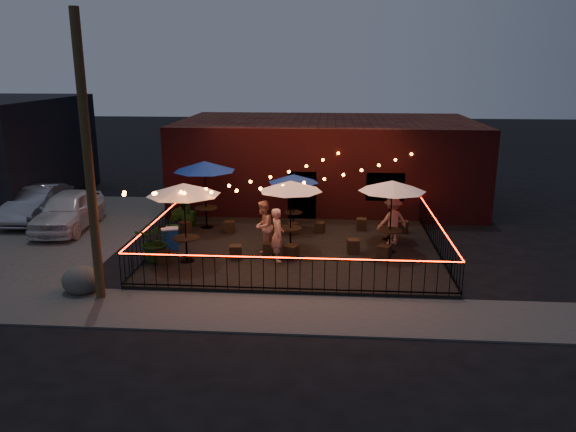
# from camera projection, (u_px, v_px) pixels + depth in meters

# --- Properties ---
(ground) EXTENTS (110.00, 110.00, 0.00)m
(ground) POSITION_uv_depth(u_px,v_px,m) (292.00, 271.00, 18.40)
(ground) COLOR black
(ground) RESTS_ON ground
(patio) EXTENTS (10.00, 8.00, 0.15)m
(patio) POSITION_uv_depth(u_px,v_px,m) (296.00, 250.00, 20.31)
(patio) COLOR black
(patio) RESTS_ON ground
(sidewalk) EXTENTS (18.00, 2.50, 0.05)m
(sidewalk) POSITION_uv_depth(u_px,v_px,m) (284.00, 313.00, 15.27)
(sidewalk) COLOR #3E3C39
(sidewalk) RESTS_ON ground
(parking_lot) EXTENTS (11.00, 12.00, 0.02)m
(parking_lot) POSITION_uv_depth(u_px,v_px,m) (9.00, 229.00, 23.12)
(parking_lot) COLOR #3E3C39
(parking_lot) RESTS_ON ground
(brick_building) EXTENTS (14.00, 8.00, 4.00)m
(brick_building) POSITION_uv_depth(u_px,v_px,m) (327.00, 161.00, 27.42)
(brick_building) COLOR #3B1010
(brick_building) RESTS_ON ground
(utility_pole) EXTENTS (0.26, 0.26, 8.00)m
(utility_pole) POSITION_uv_depth(u_px,v_px,m) (88.00, 162.00, 15.25)
(utility_pole) COLOR #3D2F19
(utility_pole) RESTS_ON ground
(fence_front) EXTENTS (10.00, 0.04, 1.04)m
(fence_front) POSITION_uv_depth(u_px,v_px,m) (288.00, 275.00, 16.30)
(fence_front) COLOR black
(fence_front) RESTS_ON patio
(fence_left) EXTENTS (0.04, 8.00, 1.04)m
(fence_left) POSITION_uv_depth(u_px,v_px,m) (160.00, 231.00, 20.52)
(fence_left) COLOR black
(fence_left) RESTS_ON patio
(fence_right) EXTENTS (0.04, 8.00, 1.04)m
(fence_right) POSITION_uv_depth(u_px,v_px,m) (437.00, 237.00, 19.79)
(fence_right) COLOR black
(fence_right) RESTS_ON patio
(festoon_lights) EXTENTS (10.02, 8.72, 1.32)m
(festoon_lights) POSITION_uv_depth(u_px,v_px,m) (267.00, 185.00, 19.45)
(festoon_lights) COLOR #E4530D
(festoon_lights) RESTS_ON ground
(cafe_table_0) EXTENTS (3.14, 3.14, 2.68)m
(cafe_table_0) POSITION_uv_depth(u_px,v_px,m) (184.00, 190.00, 18.30)
(cafe_table_0) COLOR black
(cafe_table_0) RESTS_ON patio
(cafe_table_1) EXTENTS (3.15, 3.15, 2.73)m
(cafe_table_1) POSITION_uv_depth(u_px,v_px,m) (204.00, 167.00, 22.18)
(cafe_table_1) COLOR black
(cafe_table_1) RESTS_ON patio
(cafe_table_2) EXTENTS (2.52, 2.52, 2.49)m
(cafe_table_2) POSITION_uv_depth(u_px,v_px,m) (291.00, 187.00, 19.64)
(cafe_table_2) COLOR black
(cafe_table_2) RESTS_ON patio
(cafe_table_3) EXTENTS (2.24, 2.24, 2.23)m
(cafe_table_3) POSITION_uv_depth(u_px,v_px,m) (293.00, 179.00, 22.14)
(cafe_table_3) COLOR black
(cafe_table_3) RESTS_ON patio
(cafe_table_4) EXTENTS (2.36, 2.36, 2.57)m
(cafe_table_4) POSITION_uv_depth(u_px,v_px,m) (392.00, 187.00, 19.28)
(cafe_table_4) COLOR black
(cafe_table_4) RESTS_ON patio
(cafe_table_5) EXTENTS (2.39, 2.39, 2.19)m
(cafe_table_5) POSITION_uv_depth(u_px,v_px,m) (391.00, 188.00, 20.74)
(cafe_table_5) COLOR black
(cafe_table_5) RESTS_ON patio
(bistro_chair_0) EXTENTS (0.48, 0.48, 0.47)m
(bistro_chair_0) POSITION_uv_depth(u_px,v_px,m) (164.00, 256.00, 18.68)
(bistro_chair_0) COLOR black
(bistro_chair_0) RESTS_ON patio
(bistro_chair_1) EXTENTS (0.44, 0.44, 0.47)m
(bistro_chair_1) POSITION_uv_depth(u_px,v_px,m) (236.00, 252.00, 19.11)
(bistro_chair_1) COLOR black
(bistro_chair_1) RESTS_ON patio
(bistro_chair_2) EXTENTS (0.51, 0.51, 0.47)m
(bistro_chair_2) POSITION_uv_depth(u_px,v_px,m) (185.00, 228.00, 21.94)
(bistro_chair_2) COLOR black
(bistro_chair_2) RESTS_ON patio
(bistro_chair_3) EXTENTS (0.46, 0.46, 0.46)m
(bistro_chair_3) POSITION_uv_depth(u_px,v_px,m) (230.00, 227.00, 22.10)
(bistro_chair_3) COLOR black
(bistro_chair_3) RESTS_ON patio
(bistro_chair_4) EXTENTS (0.44, 0.44, 0.42)m
(bistro_chair_4) POSITION_uv_depth(u_px,v_px,m) (269.00, 249.00, 19.51)
(bistro_chair_4) COLOR black
(bistro_chair_4) RESTS_ON patio
(bistro_chair_5) EXTENTS (0.54, 0.54, 0.49)m
(bistro_chair_5) POSITION_uv_depth(u_px,v_px,m) (291.00, 252.00, 19.05)
(bistro_chair_5) COLOR black
(bistro_chair_5) RESTS_ON patio
(bistro_chair_6) EXTENTS (0.49, 0.49, 0.46)m
(bistro_chair_6) POSITION_uv_depth(u_px,v_px,m) (293.00, 229.00, 21.87)
(bistro_chair_6) COLOR black
(bistro_chair_6) RESTS_ON patio
(bistro_chair_7) EXTENTS (0.42, 0.42, 0.41)m
(bistro_chair_7) POSITION_uv_depth(u_px,v_px,m) (320.00, 227.00, 22.11)
(bistro_chair_7) COLOR black
(bistro_chair_7) RESTS_ON patio
(bistro_chair_8) EXTENTS (0.44, 0.44, 0.49)m
(bistro_chair_8) POSITION_uv_depth(u_px,v_px,m) (353.00, 246.00, 19.70)
(bistro_chair_8) COLOR black
(bistro_chair_8) RESTS_ON patio
(bistro_chair_9) EXTENTS (0.54, 0.54, 0.48)m
(bistro_chair_9) POSITION_uv_depth(u_px,v_px,m) (384.00, 252.00, 19.09)
(bistro_chair_9) COLOR black
(bistro_chair_9) RESTS_ON patio
(bistro_chair_10) EXTENTS (0.40, 0.40, 0.47)m
(bistro_chair_10) POSITION_uv_depth(u_px,v_px,m) (361.00, 224.00, 22.46)
(bistro_chair_10) COLOR black
(bistro_chair_10) RESTS_ON patio
(bistro_chair_11) EXTENTS (0.46, 0.46, 0.46)m
(bistro_chair_11) POSITION_uv_depth(u_px,v_px,m) (403.00, 227.00, 22.14)
(bistro_chair_11) COLOR black
(bistro_chair_11) RESTS_ON patio
(patron_a) EXTENTS (0.56, 0.74, 1.82)m
(patron_a) POSITION_uv_depth(u_px,v_px,m) (278.00, 235.00, 18.76)
(patron_a) COLOR tan
(patron_a) RESTS_ON patio
(patron_b) EXTENTS (0.92, 1.05, 1.84)m
(patron_b) POSITION_uv_depth(u_px,v_px,m) (263.00, 226.00, 19.71)
(patron_b) COLOR beige
(patron_b) RESTS_ON patio
(patron_c) EXTENTS (1.33, 1.07, 1.79)m
(patron_c) POSITION_uv_depth(u_px,v_px,m) (392.00, 221.00, 20.52)
(patron_c) COLOR beige
(patron_c) RESTS_ON patio
(potted_shrub_a) EXTENTS (1.32, 1.16, 1.41)m
(potted_shrub_a) POSITION_uv_depth(u_px,v_px,m) (156.00, 241.00, 18.77)
(potted_shrub_a) COLOR #0C350D
(potted_shrub_a) RESTS_ON patio
(potted_shrub_b) EXTENTS (0.91, 0.83, 1.35)m
(potted_shrub_b) POSITION_uv_depth(u_px,v_px,m) (174.00, 224.00, 20.87)
(potted_shrub_b) COLOR #193511
(potted_shrub_b) RESTS_ON patio
(potted_shrub_c) EXTENTS (0.76, 0.76, 1.36)m
(potted_shrub_c) POSITION_uv_depth(u_px,v_px,m) (188.00, 209.00, 22.96)
(potted_shrub_c) COLOR #15340F
(potted_shrub_c) RESTS_ON patio
(cooler) EXTENTS (0.70, 0.60, 0.78)m
(cooler) POSITION_uv_depth(u_px,v_px,m) (170.00, 238.00, 20.07)
(cooler) COLOR blue
(cooler) RESTS_ON patio
(boulder) EXTENTS (1.26, 1.18, 0.79)m
(boulder) POSITION_uv_depth(u_px,v_px,m) (81.00, 281.00, 16.57)
(boulder) COLOR #41413C
(boulder) RESTS_ON ground
(car_white) EXTENTS (2.16, 4.72, 1.57)m
(car_white) POSITION_uv_depth(u_px,v_px,m) (68.00, 210.00, 22.98)
(car_white) COLOR silver
(car_white) RESTS_ON ground
(car_silver) EXTENTS (1.80, 4.59, 1.49)m
(car_silver) POSITION_uv_depth(u_px,v_px,m) (37.00, 203.00, 24.31)
(car_silver) COLOR #97969D
(car_silver) RESTS_ON ground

